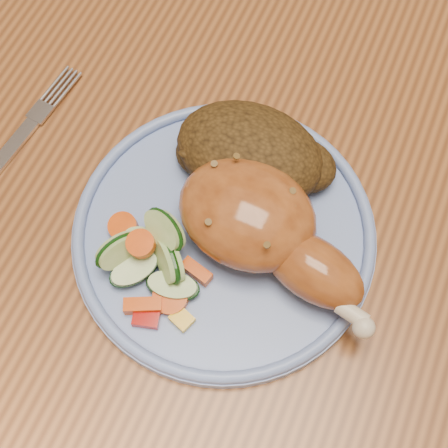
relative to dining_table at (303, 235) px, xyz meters
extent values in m
plane|color=brown|center=(0.00, 0.00, -0.67)|extent=(4.00, 4.00, 0.00)
cube|color=brown|center=(0.00, 0.00, 0.06)|extent=(0.90, 1.40, 0.04)
cube|color=#4C2D16|center=(0.00, 0.55, -0.24)|extent=(0.42, 0.42, 0.04)
cylinder|color=#4C2D16|center=(-0.18, 0.37, -0.46)|extent=(0.04, 0.04, 0.41)
cylinder|color=#4C2D16|center=(-0.18, 0.73, -0.46)|extent=(0.04, 0.04, 0.41)
cylinder|color=#4C2D16|center=(0.18, 0.37, -0.46)|extent=(0.04, 0.04, 0.41)
cylinder|color=#6F88CA|center=(-0.06, -0.07, 0.09)|extent=(0.25, 0.25, 0.01)
torus|color=#6F88CA|center=(-0.06, -0.07, 0.10)|extent=(0.25, 0.25, 0.01)
ellipsoid|color=#A65622|center=(-0.04, -0.06, 0.13)|extent=(0.12, 0.11, 0.06)
ellipsoid|color=#A65622|center=(0.02, -0.08, 0.12)|extent=(0.10, 0.07, 0.05)
sphere|color=beige|center=(0.07, -0.11, 0.12)|extent=(0.02, 0.02, 0.02)
ellipsoid|color=#402B10|center=(-0.06, 0.00, 0.12)|extent=(0.13, 0.09, 0.06)
ellipsoid|color=#402B10|center=(-0.02, 0.01, 0.11)|extent=(0.06, 0.05, 0.03)
ellipsoid|color=#402B10|center=(-0.10, -0.01, 0.11)|extent=(0.05, 0.05, 0.03)
cube|color=#A50A05|center=(-0.08, -0.16, 0.10)|extent=(0.02, 0.02, 0.01)
cube|color=#E5A507|center=(-0.06, -0.15, 0.10)|extent=(0.02, 0.02, 0.01)
cylinder|color=#EF4B07|center=(-0.11, -0.11, 0.12)|extent=(0.02, 0.02, 0.01)
cube|color=#EF4B07|center=(-0.09, -0.15, 0.10)|extent=(0.03, 0.02, 0.01)
cube|color=#EF4B07|center=(-0.06, -0.11, 0.10)|extent=(0.03, 0.02, 0.01)
cylinder|color=#EF4B07|center=(-0.14, -0.10, 0.10)|extent=(0.02, 0.03, 0.01)
cylinder|color=#EF4B07|center=(-0.07, -0.14, 0.10)|extent=(0.03, 0.03, 0.01)
cylinder|color=#BAD48A|center=(-0.11, -0.13, 0.10)|extent=(0.06, 0.06, 0.02)
cylinder|color=#BAD48A|center=(-0.08, -0.13, 0.10)|extent=(0.05, 0.05, 0.02)
cylinder|color=#BAD48A|center=(-0.12, -0.12, 0.12)|extent=(0.05, 0.05, 0.04)
cylinder|color=#BAD48A|center=(-0.09, -0.11, 0.11)|extent=(0.05, 0.05, 0.04)
cylinder|color=#BAD48A|center=(-0.10, -0.09, 0.12)|extent=(0.05, 0.05, 0.04)
cylinder|color=#BAD48A|center=(-0.11, -0.10, 0.10)|extent=(0.04, 0.04, 0.02)
cube|color=silver|center=(-0.26, -0.02, 0.09)|extent=(0.02, 0.07, 0.00)
camera|label=1|loc=(0.02, -0.26, 0.57)|focal=50.00mm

